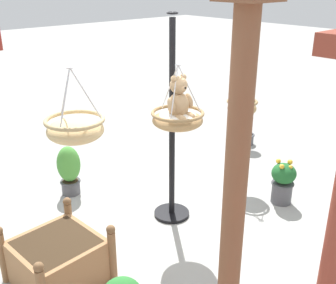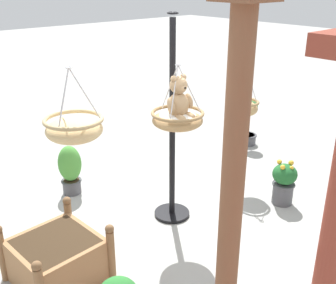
% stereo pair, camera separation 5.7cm
% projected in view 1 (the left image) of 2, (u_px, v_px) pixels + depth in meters
% --- Properties ---
extents(ground_plane, '(40.00, 40.00, 0.00)m').
position_uv_depth(ground_plane, '(162.00, 222.00, 5.01)').
color(ground_plane, '#9E9E99').
extents(display_pole_central, '(0.44, 0.44, 2.45)m').
position_uv_depth(display_pole_central, '(172.00, 160.00, 4.88)').
color(display_pole_central, black).
rests_on(display_pole_central, ground).
extents(hanging_basket_with_teddy, '(0.57, 0.57, 0.70)m').
position_uv_depth(hanging_basket_with_teddy, '(178.00, 119.00, 4.39)').
color(hanging_basket_with_teddy, '#A37F51').
extents(teddy_bear, '(0.33, 0.29, 0.48)m').
position_uv_depth(teddy_bear, '(179.00, 101.00, 4.29)').
color(teddy_bear, tan).
extents(hanging_basket_left_high, '(0.43, 0.43, 0.68)m').
position_uv_depth(hanging_basket_left_high, '(242.00, 107.00, 5.65)').
color(hanging_basket_left_high, tan).
extents(hanging_basket_right_low, '(0.52, 0.52, 0.66)m').
position_uv_depth(hanging_basket_right_low, '(75.00, 129.00, 3.56)').
color(hanging_basket_right_low, tan).
extents(greenhouse_pillar_left, '(0.33, 0.33, 2.76)m').
position_uv_depth(greenhouse_pillar_left, '(235.00, 192.00, 3.01)').
color(greenhouse_pillar_left, brown).
rests_on(greenhouse_pillar_left, ground).
extents(wooden_planter_box, '(0.89, 0.87, 0.62)m').
position_uv_depth(wooden_planter_box, '(58.00, 259.00, 3.98)').
color(wooden_planter_box, '#9E7047').
rests_on(wooden_planter_box, ground).
extents(potted_plant_bushy_green, '(0.32, 0.32, 0.60)m').
position_uv_depth(potted_plant_bushy_green, '(283.00, 181.00, 5.35)').
color(potted_plant_bushy_green, '#4C4C51').
rests_on(potted_plant_bushy_green, ground).
extents(potted_plant_small_succulent, '(0.31, 0.31, 0.70)m').
position_uv_depth(potted_plant_small_succulent, '(69.00, 169.00, 5.55)').
color(potted_plant_small_succulent, '#4C4C51').
rests_on(potted_plant_small_succulent, ground).
extents(potted_plant_conical_shrub, '(0.35, 0.35, 0.85)m').
position_uv_depth(potted_plant_conical_shrub, '(246.00, 123.00, 7.21)').
color(potted_plant_conical_shrub, '#4C4C51').
rests_on(potted_plant_conical_shrub, ground).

